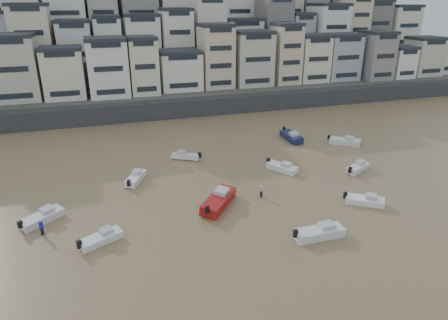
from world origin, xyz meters
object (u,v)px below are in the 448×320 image
object	(u,v)px
boat_f	(135,177)
person_pink	(261,190)
boat_i	(291,135)
boat_j	(101,237)
boat_d	(358,167)
boat_k	(42,216)
boat_b	(365,199)
boat_g	(345,140)
boat_c	(219,199)
boat_e	(282,166)
boat_h	(186,155)
person_blue	(41,227)
boat_a	(319,231)

from	to	relation	value
boat_f	person_pink	bearing A→B (deg)	-96.91
boat_f	boat_i	bearing A→B (deg)	-45.78
boat_f	boat_j	xyz separation A→B (m)	(-4.78, -13.62, -0.04)
boat_d	boat_k	size ratio (longest dim) A/B	0.93
boat_i	person_pink	xyz separation A→B (m)	(-13.09, -18.16, 0.04)
boat_b	boat_f	bearing A→B (deg)	-176.67
boat_j	boat_f	bearing A→B (deg)	44.52
boat_j	boat_g	bearing A→B (deg)	-1.87
boat_c	boat_e	distance (m)	13.57
boat_c	boat_k	distance (m)	19.42
boat_e	boat_j	world-z (taller)	boat_e
boat_k	boat_h	bearing A→B (deg)	-3.92
boat_e	person_pink	size ratio (longest dim) A/B	2.85
boat_h	boat_k	bearing A→B (deg)	65.14
boat_c	boat_k	size ratio (longest dim) A/B	1.36
boat_f	person_pink	xyz separation A→B (m)	(14.18, -9.18, 0.20)
boat_b	boat_i	world-z (taller)	boat_i
boat_g	person_blue	bearing A→B (deg)	-125.68
boat_g	boat_b	bearing A→B (deg)	-80.41
boat_d	boat_j	distance (m)	35.84
person_blue	person_pink	bearing A→B (deg)	2.43
boat_i	boat_j	world-z (taller)	boat_i
boat_a	boat_d	xyz separation A→B (m)	(13.89, 13.37, -0.12)
boat_i	boat_c	bearing A→B (deg)	-45.58
boat_f	boat_e	bearing A→B (deg)	-71.56
boat_d	boat_g	size ratio (longest dim) A/B	0.87
boat_f	boat_j	distance (m)	14.43
boat_b	boat_d	world-z (taller)	boat_d
boat_g	boat_c	bearing A→B (deg)	-115.14
boat_e	boat_h	bearing A→B (deg)	-156.59
boat_f	boat_k	size ratio (longest dim) A/B	0.96
boat_f	boat_g	world-z (taller)	boat_g
person_pink	boat_g	bearing A→B (deg)	33.09
boat_d	boat_i	xyz separation A→B (m)	(-2.95, 14.87, 0.18)
boat_j	boat_a	bearing A→B (deg)	-41.11
boat_e	boat_g	xyz separation A→B (m)	(14.65, 6.84, 0.07)
boat_f	boat_k	world-z (taller)	boat_k
boat_a	boat_k	bearing A→B (deg)	156.81
boat_i	boat_k	size ratio (longest dim) A/B	1.18
boat_c	boat_h	distance (m)	15.72
boat_d	person_blue	xyz separation A→B (m)	(-40.72, -4.33, 0.22)
boat_b	boat_i	distance (m)	23.74
boat_b	person_blue	world-z (taller)	person_blue
boat_e	boat_k	distance (m)	31.16
boat_h	person_blue	xyz separation A→B (m)	(-18.62, -16.09, 0.24)
boat_d	person_pink	size ratio (longest dim) A/B	2.75
boat_d	boat_f	xyz separation A→B (m)	(-30.22, 5.89, 0.02)
boat_i	person_blue	world-z (taller)	person_blue
boat_e	boat_a	bearing A→B (deg)	-43.62
boat_k	boat_b	bearing A→B (deg)	-50.56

